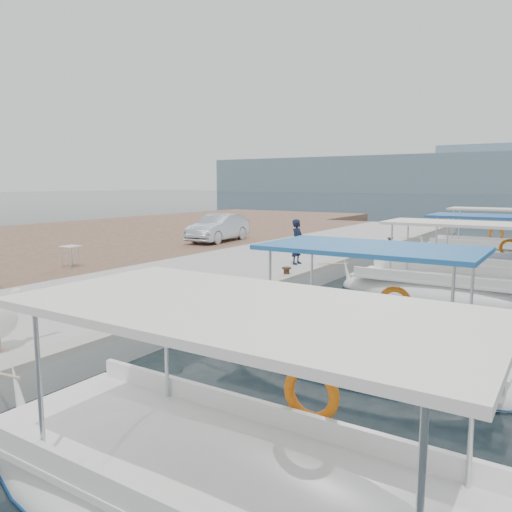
{
  "coord_description": "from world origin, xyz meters",
  "views": [
    {
      "loc": [
        6.84,
        -11.48,
        3.3
      ],
      "look_at": [
        -1.0,
        0.81,
        1.2
      ],
      "focal_mm": 35.0,
      "sensor_mm": 36.0,
      "label": 1
    }
  ],
  "objects": [
    {
      "name": "mooring_bollards",
      "position": [
        -0.35,
        1.5,
        0.69
      ],
      "size": [
        0.28,
        20.28,
        0.33
      ],
      "color": "black",
      "rests_on": "concrete_quay"
    },
    {
      "name": "fishing_caique_c",
      "position": [
        3.91,
        3.62,
        0.12
      ],
      "size": [
        6.65,
        2.25,
        2.83
      ],
      "color": "white",
      "rests_on": "ground"
    },
    {
      "name": "fishing_caique_a",
      "position": [
        4.23,
        -7.83,
        0.12
      ],
      "size": [
        7.28,
        2.43,
        2.83
      ],
      "color": "white",
      "rests_on": "ground"
    },
    {
      "name": "fisherman",
      "position": [
        -1.3,
        3.99,
        1.29
      ],
      "size": [
        0.39,
        0.58,
        1.59
      ],
      "primitive_type": "imported",
      "rotation": [
        0.0,
        0.0,
        1.58
      ],
      "color": "black",
      "rests_on": "concrete_quay"
    },
    {
      "name": "cobblestone_strip",
      "position": [
        -8.0,
        5.0,
        0.25
      ],
      "size": [
        4.0,
        40.0,
        0.5
      ],
      "primitive_type": "cube",
      "color": "brown",
      "rests_on": "ground"
    },
    {
      "name": "fishing_caique_d",
      "position": [
        4.74,
        7.54,
        0.18
      ],
      "size": [
        8.1,
        2.48,
        2.83
      ],
      "color": "white",
      "rests_on": "ground"
    },
    {
      "name": "quay_curb",
      "position": [
        -0.22,
        5.0,
        0.56
      ],
      "size": [
        0.44,
        40.0,
        0.12
      ],
      "primitive_type": "cube",
      "color": "#A09C8E",
      "rests_on": "concrete_quay"
    },
    {
      "name": "fishing_caique_e",
      "position": [
        3.54,
        13.17,
        0.13
      ],
      "size": [
        5.9,
        2.01,
        2.83
      ],
      "color": "white",
      "rests_on": "ground"
    },
    {
      "name": "parked_car",
      "position": [
        -7.92,
        8.21,
        1.17
      ],
      "size": [
        1.82,
        4.19,
        1.34
      ],
      "primitive_type": "imported",
      "rotation": [
        0.0,
        0.0,
        0.1
      ],
      "color": "silver",
      "rests_on": "cobblestone_strip"
    },
    {
      "name": "land_backing",
      "position": [
        -18.0,
        5.0,
        0.24
      ],
      "size": [
        16.0,
        60.0,
        0.48
      ],
      "primitive_type": "cube",
      "color": "brown",
      "rests_on": "ground"
    },
    {
      "name": "ground",
      "position": [
        0.0,
        0.0,
        0.0
      ],
      "size": [
        400.0,
        400.0,
        0.0
      ],
      "primitive_type": "plane",
      "color": "black",
      "rests_on": "ground"
    },
    {
      "name": "fishing_caique_b",
      "position": [
        3.72,
        -3.07,
        0.13
      ],
      "size": [
        6.26,
        2.3,
        2.83
      ],
      "color": "white",
      "rests_on": "ground"
    },
    {
      "name": "folding_table",
      "position": [
        -7.5,
        -0.72,
        1.02
      ],
      "size": [
        0.55,
        0.55,
        0.73
      ],
      "color": "silver",
      "rests_on": "cobblestone_strip"
    },
    {
      "name": "concrete_quay",
      "position": [
        -3.0,
        5.0,
        0.25
      ],
      "size": [
        6.0,
        40.0,
        0.5
      ],
      "primitive_type": "cube",
      "color": "#A1A19C",
      "rests_on": "ground"
    }
  ]
}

